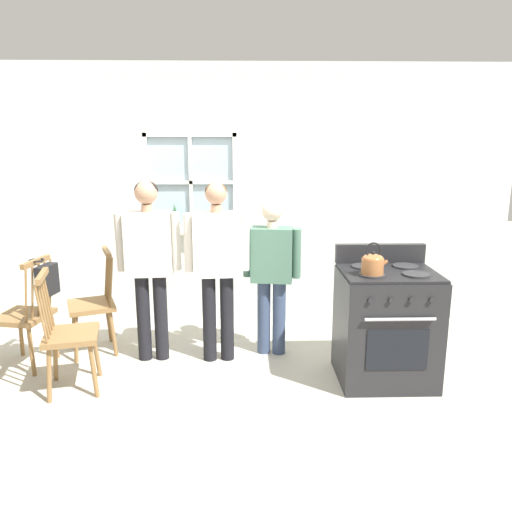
% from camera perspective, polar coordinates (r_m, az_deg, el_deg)
% --- Properties ---
extents(ground_plane, '(16.00, 16.00, 0.00)m').
position_cam_1_polar(ground_plane, '(4.33, -6.24, -13.54)').
color(ground_plane, '#B2AD9E').
extents(wall_back, '(6.40, 0.16, 2.70)m').
position_cam_1_polar(wall_back, '(5.30, -5.31, 6.62)').
color(wall_back, silver).
rests_on(wall_back, ground_plane).
extents(chair_by_window, '(0.47, 0.48, 0.97)m').
position_cam_1_polar(chair_by_window, '(4.77, -24.84, -6.31)').
color(chair_by_window, olive).
rests_on(chair_by_window, ground_plane).
extents(chair_near_wall, '(0.48, 0.50, 0.97)m').
position_cam_1_polar(chair_near_wall, '(4.20, -20.65, -8.51)').
color(chair_near_wall, olive).
rests_on(chair_near_wall, ground_plane).
extents(chair_center_cluster, '(0.53, 0.54, 0.97)m').
position_cam_1_polar(chair_center_cluster, '(4.86, -18.05, -5.39)').
color(chair_center_cluster, olive).
rests_on(chair_center_cluster, ground_plane).
extents(person_elderly_left, '(0.56, 0.23, 1.61)m').
position_cam_1_polar(person_elderly_left, '(4.42, -12.12, 0.16)').
color(person_elderly_left, black).
rests_on(person_elderly_left, ground_plane).
extents(person_teen_center, '(0.57, 0.24, 1.59)m').
position_cam_1_polar(person_teen_center, '(4.33, -4.47, -0.11)').
color(person_teen_center, black).
rests_on(person_teen_center, ground_plane).
extents(person_adult_right, '(0.53, 0.26, 1.43)m').
position_cam_1_polar(person_adult_right, '(4.48, 1.82, -0.98)').
color(person_adult_right, '#384766').
rests_on(person_adult_right, ground_plane).
extents(stove, '(0.76, 0.68, 1.08)m').
position_cam_1_polar(stove, '(4.23, 14.61, -7.59)').
color(stove, '#232326').
rests_on(stove, ground_plane).
extents(kettle, '(0.21, 0.17, 0.25)m').
position_cam_1_polar(kettle, '(3.91, 13.20, -0.79)').
color(kettle, '#A86638').
rests_on(kettle, stove).
extents(potted_plant, '(0.12, 0.12, 0.30)m').
position_cam_1_polar(potted_plant, '(5.28, -9.27, 3.92)').
color(potted_plant, beige).
rests_on(potted_plant, wall_back).
extents(handbag, '(0.21, 0.23, 0.31)m').
position_cam_1_polar(handbag, '(4.55, -22.79, -2.48)').
color(handbag, black).
rests_on(handbag, chair_by_window).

